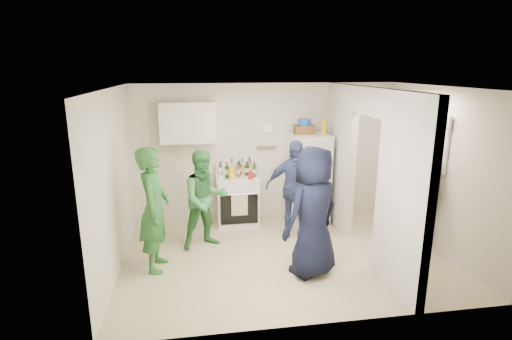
{
  "coord_description": "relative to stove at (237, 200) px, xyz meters",
  "views": [
    {
      "loc": [
        -1.3,
        -5.41,
        2.77
      ],
      "look_at": [
        -0.39,
        0.4,
        1.25
      ],
      "focal_mm": 28.0,
      "sensor_mm": 36.0,
      "label": 1
    }
  ],
  "objects": [
    {
      "name": "partition_pier_front",
      "position": [
        1.78,
        -2.47,
        0.8
      ],
      "size": [
        0.12,
        1.2,
        2.5
      ],
      "primitive_type": "cube",
      "color": "silver",
      "rests_on": "floor"
    },
    {
      "name": "person_green_left",
      "position": [
        -1.3,
        -1.46,
        0.43
      ],
      "size": [
        0.48,
        0.68,
        1.75
      ],
      "primitive_type": "imported",
      "rotation": [
        0.0,
        0.0,
        1.48
      ],
      "color": "#2D6A2A",
      "rests_on": "floor"
    },
    {
      "name": "person_green_center",
      "position": [
        -0.59,
        -0.85,
        0.33
      ],
      "size": [
        0.9,
        0.8,
        1.55
      ],
      "primitive_type": "imported",
      "rotation": [
        0.0,
        0.0,
        0.33
      ],
      "color": "#3C8A47",
      "rests_on": "floor"
    },
    {
      "name": "bottle_a",
      "position": [
        -0.28,
        0.14,
        0.58
      ],
      "size": [
        0.06,
        0.06,
        0.26
      ],
      "primitive_type": "cylinder",
      "color": "brown",
      "rests_on": "stove"
    },
    {
      "name": "bottle_d",
      "position": [
        0.02,
        -0.06,
        0.59
      ],
      "size": [
        0.06,
        0.06,
        0.28
      ],
      "primitive_type": "cylinder",
      "color": "brown",
      "rests_on": "stove"
    },
    {
      "name": "fridge",
      "position": [
        1.31,
        -0.03,
        0.36
      ],
      "size": [
        0.67,
        0.65,
        1.62
      ],
      "primitive_type": "cube",
      "color": "white",
      "rests_on": "floor"
    },
    {
      "name": "nook_window_frame",
      "position": [
        2.94,
        -1.17,
        1.2
      ],
      "size": [
        0.04,
        0.76,
        0.86
      ],
      "primitive_type": "cube",
      "color": "white",
      "rests_on": "wall_right"
    },
    {
      "name": "wall_left",
      "position": [
        -1.82,
        -1.37,
        0.8
      ],
      "size": [
        0.0,
        3.4,
        3.4
      ],
      "primitive_type": "plane",
      "rotation": [
        1.57,
        0.0,
        1.57
      ],
      "color": "silver",
      "rests_on": "floor"
    },
    {
      "name": "wicker_basket",
      "position": [
        1.21,
        0.02,
        1.25
      ],
      "size": [
        0.35,
        0.25,
        0.15
      ],
      "primitive_type": "cube",
      "color": "brown",
      "rests_on": "fridge"
    },
    {
      "name": "bottle_c",
      "position": [
        -0.07,
        0.17,
        0.59
      ],
      "size": [
        0.07,
        0.07,
        0.29
      ],
      "primitive_type": "cylinder",
      "color": "#A0A6AD",
      "rests_on": "stove"
    },
    {
      "name": "wall_back",
      "position": [
        0.58,
        0.33,
        0.8
      ],
      "size": [
        4.8,
        0.0,
        4.8
      ],
      "primitive_type": "plane",
      "rotation": [
        1.57,
        0.0,
        0.0
      ],
      "color": "silver",
      "rests_on": "floor"
    },
    {
      "name": "person_nook",
      "position": [
        2.68,
        -1.32,
        0.34
      ],
      "size": [
        0.63,
        1.04,
        1.58
      ],
      "primitive_type": "imported",
      "rotation": [
        0.0,
        0.0,
        -1.61
      ],
      "color": "black",
      "rests_on": "floor"
    },
    {
      "name": "blue_bowl",
      "position": [
        1.21,
        0.02,
        1.38
      ],
      "size": [
        0.24,
        0.24,
        0.11
      ],
      "primitive_type": "cylinder",
      "color": "#164099",
      "rests_on": "wicker_basket"
    },
    {
      "name": "floor",
      "position": [
        0.58,
        -1.37,
        -0.45
      ],
      "size": [
        4.8,
        4.8,
        0.0
      ],
      "primitive_type": "plane",
      "color": "#BFB187",
      "rests_on": "ground"
    },
    {
      "name": "bottle_i",
      "position": [
        0.05,
        0.1,
        0.58
      ],
      "size": [
        0.08,
        0.08,
        0.26
      ],
      "primitive_type": "cylinder",
      "color": "#52260E",
      "rests_on": "stove"
    },
    {
      "name": "bottle_j",
      "position": [
        0.3,
        -0.09,
        0.58
      ],
      "size": [
        0.08,
        0.08,
        0.27
      ],
      "primitive_type": "cylinder",
      "color": "#2B531C",
      "rests_on": "stove"
    },
    {
      "name": "upper_cabinet",
      "position": [
        -0.82,
        0.15,
        1.4
      ],
      "size": [
        0.95,
        0.34,
        0.7
      ],
      "primitive_type": "cube",
      "color": "silver",
      "rests_on": "wall_back"
    },
    {
      "name": "spice_shelf",
      "position": [
        0.58,
        0.28,
        0.9
      ],
      "size": [
        0.35,
        0.08,
        0.03
      ],
      "primitive_type": "cube",
      "color": "olive",
      "rests_on": "wall_back"
    },
    {
      "name": "wall_right",
      "position": [
        2.98,
        -1.37,
        0.8
      ],
      "size": [
        0.0,
        3.4,
        3.4
      ],
      "primitive_type": "plane",
      "rotation": [
        1.57,
        0.0,
        -1.57
      ],
      "color": "silver",
      "rests_on": "floor"
    },
    {
      "name": "person_denim",
      "position": [
        0.89,
        -0.62,
        0.37
      ],
      "size": [
        1.03,
        0.67,
        1.63
      ],
      "primitive_type": "imported",
      "rotation": [
        0.0,
        0.0,
        -0.31
      ],
      "color": "#384D7B",
      "rests_on": "floor"
    },
    {
      "name": "bottle_b",
      "position": [
        -0.19,
        -0.09,
        0.59
      ],
      "size": [
        0.07,
        0.07,
        0.29
      ],
      "primitive_type": "cylinder",
      "color": "#16421A",
      "rests_on": "stove"
    },
    {
      "name": "ceiling",
      "position": [
        0.58,
        -1.37,
        2.05
      ],
      "size": [
        4.8,
        4.8,
        0.0
      ],
      "primitive_type": "plane",
      "rotation": [
        3.14,
        0.0,
        0.0
      ],
      "color": "white",
      "rests_on": "wall_back"
    },
    {
      "name": "bottle_e",
      "position": [
        0.12,
        0.18,
        0.59
      ],
      "size": [
        0.06,
        0.06,
        0.29
      ],
      "primitive_type": "cylinder",
      "color": "#B4BEC7",
      "rests_on": "stove"
    },
    {
      "name": "nook_valance",
      "position": [
        2.92,
        -1.17,
        1.55
      ],
      "size": [
        0.04,
        0.82,
        0.18
      ],
      "primitive_type": "cube",
      "color": "white",
      "rests_on": "wall_right"
    },
    {
      "name": "yellow_cup_stack_stove",
      "position": [
        -0.12,
        -0.22,
        0.57
      ],
      "size": [
        0.09,
        0.09,
        0.25
      ],
      "primitive_type": "cylinder",
      "color": "yellow",
      "rests_on": "stove"
    },
    {
      "name": "red_cup",
      "position": [
        0.22,
        -0.2,
        0.51
      ],
      "size": [
        0.09,
        0.09,
        0.12
      ],
      "primitive_type": "cylinder",
      "color": "#B50C17",
      "rests_on": "stove"
    },
    {
      "name": "wall_clock",
      "position": [
        0.63,
        0.31,
        1.25
      ],
      "size": [
        0.22,
        0.02,
        0.22
      ],
      "primitive_type": "cylinder",
      "rotation": [
        1.57,
        0.0,
        0.0
      ],
      "color": "white",
      "rests_on": "wall_back"
    },
    {
      "name": "partition_header",
      "position": [
        1.78,
        -1.37,
        1.85
      ],
      "size": [
        0.12,
        1.0,
        0.4
      ],
      "primitive_type": "cube",
      "color": "silver",
      "rests_on": "partition_pier_back"
    },
    {
      "name": "bottle_h",
      "position": [
        -0.31,
        -0.11,
        0.58
      ],
      "size": [
        0.06,
        0.06,
        0.26
      ],
      "primitive_type": "cylinder",
      "color": "white",
      "rests_on": "stove"
    },
    {
      "name": "nook_window",
      "position": [
        2.96,
        -1.17,
        1.2
      ],
      "size": [
        0.03,
        0.7,
        0.8
      ],
      "primitive_type": "cube",
      "color": "black",
      "rests_on": "wall_right"
    },
    {
      "name": "partition_pier_back",
      "position": [
        1.78,
        -0.27,
        0.8
      ],
      "size": [
        0.12,
        1.2,
        2.5
      ],
      "primitive_type": "cube",
      "color": "silver",
      "rests_on": "floor"
    },
    {
      "name": "yellow_cup_stack_top",
      "position": [
        1.53,
        -0.13,
        1.3
      ],
      "size": [
        0.09,
        0.09,
        0.25
      ],
      "primitive_type": "cylinder",
      "color": "gold",
      "rests_on": "fridge"
    },
    {
      "name": "person_navy",
      "position": [
        0.81,
        -1.95,
        0.45
      ],
      "size": [
        1.04,
        0.92,
        1.79
      ],
      "primitive_type": "imported",
      "rotation": [
        0.0,
        0.0,
        -2.63
      ],
      "color": "black",
      "rests_on": "floor"
    },
    {
      "name": "stove",
      "position": [
        0.0,
        0.0,
        0.0
      ],
      "size": [
        0.75,
        0.62,
        0.89
      ],
      "primitive_type": "cube",
      "color": "white",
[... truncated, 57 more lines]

